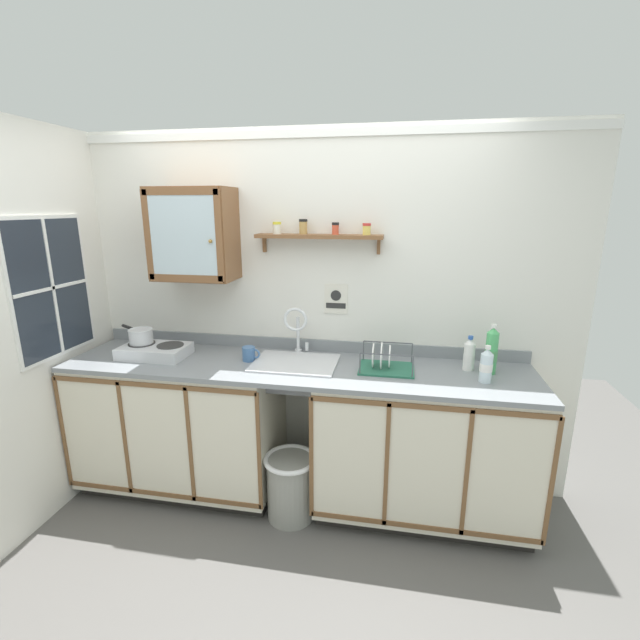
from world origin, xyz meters
TOP-DOWN VIEW (x-y plane):
  - floor at (0.00, 0.00)m, footprint 6.00×6.00m
  - back_wall at (0.00, 0.69)m, footprint 3.60×0.07m
  - lower_cabinet_run at (-0.81, 0.36)m, footprint 1.36×0.64m
  - lower_cabinet_run_right at (0.83, 0.36)m, footprint 1.33×0.64m
  - countertop at (0.00, 0.36)m, footprint 2.96×0.66m
  - backsplash at (0.00, 0.66)m, footprint 2.96×0.02m
  - sink at (-0.01, 0.39)m, footprint 0.53×0.45m
  - hot_plate_stove at (-0.96, 0.34)m, footprint 0.44×0.27m
  - saucepan at (-1.06, 0.36)m, footprint 0.30×0.21m
  - bottle_opaque_white_0 at (1.07, 0.47)m, footprint 0.07×0.07m
  - bottle_water_clear_1 at (1.14, 0.29)m, footprint 0.07×0.07m
  - bottle_soda_green_2 at (1.19, 0.43)m, footprint 0.07×0.07m
  - dish_rack at (0.57, 0.38)m, footprint 0.33×0.26m
  - mug at (-0.31, 0.38)m, footprint 0.12×0.08m
  - wall_cabinet at (-0.71, 0.52)m, footprint 0.53×0.32m
  - spice_shelf at (0.11, 0.60)m, footprint 0.82×0.14m
  - warning_sign at (0.22, 0.67)m, footprint 0.16×0.01m
  - window at (-1.50, 0.14)m, footprint 0.03×0.63m
  - trash_bin at (0.01, 0.16)m, footprint 0.33×0.33m

SIDE VIEW (x-z plane):
  - floor at x=0.00m, z-range 0.00..0.00m
  - trash_bin at x=0.01m, z-range 0.01..0.43m
  - lower_cabinet_run at x=-0.81m, z-range 0.00..0.93m
  - lower_cabinet_run_right at x=0.83m, z-range 0.00..0.93m
  - sink at x=-0.01m, z-range 0.69..1.17m
  - countertop at x=0.00m, z-range 0.93..0.96m
  - dish_rack at x=0.57m, z-range 0.91..1.08m
  - hot_plate_stove at x=-0.96m, z-range 0.96..1.04m
  - backsplash at x=0.00m, z-range 0.96..1.04m
  - mug at x=-0.31m, z-range 0.96..1.05m
  - bottle_opaque_white_0 at x=1.07m, z-range 0.95..1.16m
  - bottle_water_clear_1 at x=1.14m, z-range 0.95..1.17m
  - saucepan at x=-1.06m, z-range 1.04..1.14m
  - bottle_soda_green_2 at x=1.19m, z-range 0.94..1.25m
  - back_wall at x=0.00m, z-range 0.01..2.43m
  - warning_sign at x=0.22m, z-range 1.23..1.43m
  - window at x=-1.50m, z-range 1.00..1.88m
  - wall_cabinet at x=-0.71m, z-range 1.46..2.05m
  - spice_shelf at x=0.11m, z-range 1.65..1.87m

